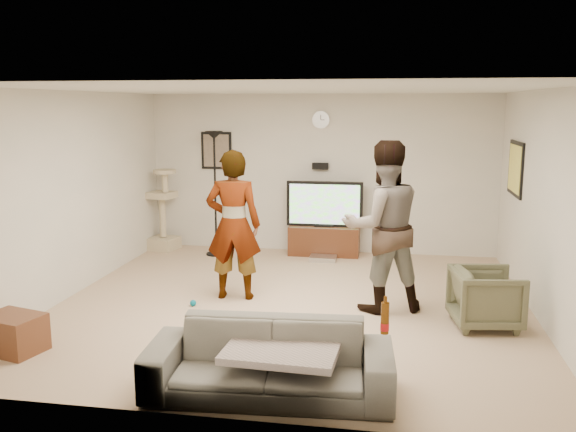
% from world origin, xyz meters
% --- Properties ---
extents(floor, '(5.50, 5.50, 0.02)m').
position_xyz_m(floor, '(0.00, 0.00, -0.01)').
color(floor, tan).
rests_on(floor, ground).
extents(ceiling, '(5.50, 5.50, 0.02)m').
position_xyz_m(ceiling, '(0.00, 0.00, 2.51)').
color(ceiling, silver).
rests_on(ceiling, wall_back).
extents(wall_back, '(5.50, 0.04, 2.50)m').
position_xyz_m(wall_back, '(0.00, 2.75, 1.25)').
color(wall_back, beige).
rests_on(wall_back, floor).
extents(wall_front, '(5.50, 0.04, 2.50)m').
position_xyz_m(wall_front, '(0.00, -2.75, 1.25)').
color(wall_front, beige).
rests_on(wall_front, floor).
extents(wall_left, '(0.04, 5.50, 2.50)m').
position_xyz_m(wall_left, '(-2.75, 0.00, 1.25)').
color(wall_left, beige).
rests_on(wall_left, floor).
extents(wall_right, '(0.04, 5.50, 2.50)m').
position_xyz_m(wall_right, '(2.75, 0.00, 1.25)').
color(wall_right, beige).
rests_on(wall_right, floor).
extents(wall_clock, '(0.26, 0.04, 0.26)m').
position_xyz_m(wall_clock, '(0.00, 2.72, 2.10)').
color(wall_clock, white).
rests_on(wall_clock, wall_back).
extents(wall_speaker, '(0.25, 0.10, 0.10)m').
position_xyz_m(wall_speaker, '(0.00, 2.69, 1.38)').
color(wall_speaker, black).
rests_on(wall_speaker, wall_back).
extents(picture_back, '(0.42, 0.03, 0.52)m').
position_xyz_m(picture_back, '(-1.70, 2.73, 1.60)').
color(picture_back, '#6F6153').
rests_on(picture_back, wall_back).
extents(picture_right, '(0.03, 0.78, 0.62)m').
position_xyz_m(picture_right, '(2.73, 1.60, 1.50)').
color(picture_right, '#E7D956').
rests_on(picture_right, wall_right).
extents(tv_stand, '(1.10, 0.45, 0.46)m').
position_xyz_m(tv_stand, '(0.10, 2.50, 0.23)').
color(tv_stand, '#412011').
rests_on(tv_stand, floor).
extents(console_box, '(0.40, 0.30, 0.07)m').
position_xyz_m(console_box, '(0.12, 2.11, 0.04)').
color(console_box, '#BCBCBE').
rests_on(console_box, floor).
extents(tv, '(1.19, 0.08, 0.70)m').
position_xyz_m(tv, '(0.10, 2.50, 0.81)').
color(tv, black).
rests_on(tv, tv_stand).
extents(tv_screen, '(1.09, 0.01, 0.62)m').
position_xyz_m(tv_screen, '(0.10, 2.46, 0.81)').
color(tv_screen, '#5EF530').
rests_on(tv_screen, tv).
extents(floor_lamp, '(0.32, 0.32, 1.93)m').
position_xyz_m(floor_lamp, '(-1.58, 2.21, 0.97)').
color(floor_lamp, black).
rests_on(floor_lamp, floor).
extents(cat_tree, '(0.50, 0.50, 1.33)m').
position_xyz_m(cat_tree, '(-2.53, 2.40, 0.66)').
color(cat_tree, '#BBAC8A').
rests_on(cat_tree, floor).
extents(person_left, '(0.70, 0.49, 1.81)m').
position_xyz_m(person_left, '(-0.74, 0.13, 0.91)').
color(person_left, gray).
rests_on(person_left, floor).
extents(person_right, '(1.14, 1.02, 1.95)m').
position_xyz_m(person_right, '(1.04, -0.01, 0.97)').
color(person_right, '#2B6597').
rests_on(person_right, floor).
extents(sofa, '(2.04, 0.91, 0.58)m').
position_xyz_m(sofa, '(0.19, -2.30, 0.29)').
color(sofa, '#615E57').
rests_on(sofa, floor).
extents(throw_blanket, '(0.94, 0.75, 0.06)m').
position_xyz_m(throw_blanket, '(0.30, -2.30, 0.39)').
color(throw_blanket, '#A8958E').
rests_on(throw_blanket, sofa).
extents(beer_bottle, '(0.06, 0.06, 0.25)m').
position_xyz_m(beer_bottle, '(1.10, -2.30, 0.71)').
color(beer_bottle, '#5A2D06').
rests_on(beer_bottle, sofa).
extents(armchair, '(0.78, 0.76, 0.63)m').
position_xyz_m(armchair, '(2.14, -0.39, 0.31)').
color(armchair, '#53543C').
rests_on(armchair, floor).
extents(side_table, '(0.63, 0.53, 0.36)m').
position_xyz_m(side_table, '(-2.40, -1.85, 0.18)').
color(side_table, '#522C19').
rests_on(side_table, floor).
extents(toy_ball, '(0.07, 0.07, 0.07)m').
position_xyz_m(toy_ball, '(-1.14, -0.27, 0.04)').
color(toy_ball, '#066680').
rests_on(toy_ball, floor).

